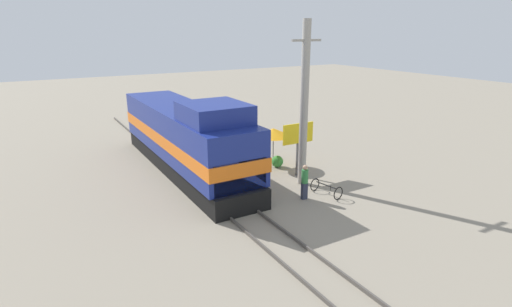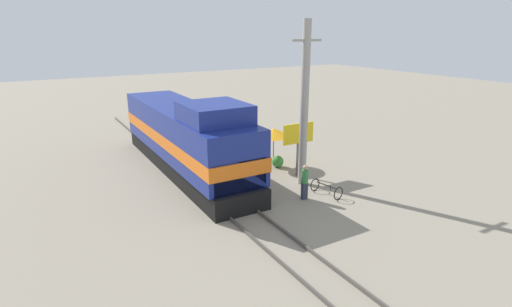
{
  "view_description": "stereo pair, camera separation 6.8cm",
  "coord_description": "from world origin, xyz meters",
  "px_view_note": "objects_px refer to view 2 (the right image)",
  "views": [
    {
      "loc": [
        -7.96,
        -17.65,
        8.22
      ],
      "look_at": [
        1.2,
        -2.0,
        2.58
      ],
      "focal_mm": 28.0,
      "sensor_mm": 36.0,
      "label": 1
    },
    {
      "loc": [
        -7.9,
        -17.68,
        8.22
      ],
      "look_at": [
        1.2,
        -2.0,
        2.58
      ],
      "focal_mm": 28.0,
      "sensor_mm": 36.0,
      "label": 2
    }
  ],
  "objects_px": {
    "billboard_sign": "(298,137)",
    "utility_pole": "(304,105)",
    "person_bystander": "(305,181)",
    "bicycle": "(326,189)",
    "locomotive": "(187,139)",
    "vendor_umbrella": "(274,132)"
  },
  "relations": [
    {
      "from": "billboard_sign",
      "to": "utility_pole",
      "type": "bearing_deg",
      "value": -114.28
    },
    {
      "from": "utility_pole",
      "to": "billboard_sign",
      "type": "height_order",
      "value": "utility_pole"
    },
    {
      "from": "person_bystander",
      "to": "bicycle",
      "type": "xyz_separation_m",
      "value": [
        1.28,
        -0.19,
        -0.64
      ]
    },
    {
      "from": "locomotive",
      "to": "person_bystander",
      "type": "xyz_separation_m",
      "value": [
        3.58,
        -6.84,
        -1.07
      ]
    },
    {
      "from": "locomotive",
      "to": "utility_pole",
      "type": "bearing_deg",
      "value": -46.47
    },
    {
      "from": "utility_pole",
      "to": "vendor_umbrella",
      "type": "xyz_separation_m",
      "value": [
        0.25,
        3.34,
        -2.26
      ]
    },
    {
      "from": "utility_pole",
      "to": "vendor_umbrella",
      "type": "bearing_deg",
      "value": 85.71
    },
    {
      "from": "locomotive",
      "to": "vendor_umbrella",
      "type": "relative_size",
      "value": 6.18
    },
    {
      "from": "utility_pole",
      "to": "vendor_umbrella",
      "type": "distance_m",
      "value": 4.04
    },
    {
      "from": "utility_pole",
      "to": "bicycle",
      "type": "relative_size",
      "value": 5.13
    },
    {
      "from": "vendor_umbrella",
      "to": "locomotive",
      "type": "bearing_deg",
      "value": 161.51
    },
    {
      "from": "person_bystander",
      "to": "locomotive",
      "type": "bearing_deg",
      "value": 117.6
    },
    {
      "from": "vendor_umbrella",
      "to": "utility_pole",
      "type": "bearing_deg",
      "value": -94.29
    },
    {
      "from": "bicycle",
      "to": "person_bystander",
      "type": "bearing_deg",
      "value": 161.66
    },
    {
      "from": "utility_pole",
      "to": "person_bystander",
      "type": "xyz_separation_m",
      "value": [
        -1.19,
        -1.83,
        -3.44
      ]
    },
    {
      "from": "vendor_umbrella",
      "to": "person_bystander",
      "type": "bearing_deg",
      "value": -105.56
    },
    {
      "from": "billboard_sign",
      "to": "person_bystander",
      "type": "height_order",
      "value": "billboard_sign"
    },
    {
      "from": "bicycle",
      "to": "locomotive",
      "type": "bearing_deg",
      "value": 114.7
    },
    {
      "from": "person_bystander",
      "to": "vendor_umbrella",
      "type": "bearing_deg",
      "value": 74.44
    },
    {
      "from": "utility_pole",
      "to": "billboard_sign",
      "type": "distance_m",
      "value": 2.43
    },
    {
      "from": "bicycle",
      "to": "vendor_umbrella",
      "type": "bearing_deg",
      "value": 78.36
    },
    {
      "from": "vendor_umbrella",
      "to": "billboard_sign",
      "type": "bearing_deg",
      "value": -83.06
    }
  ]
}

